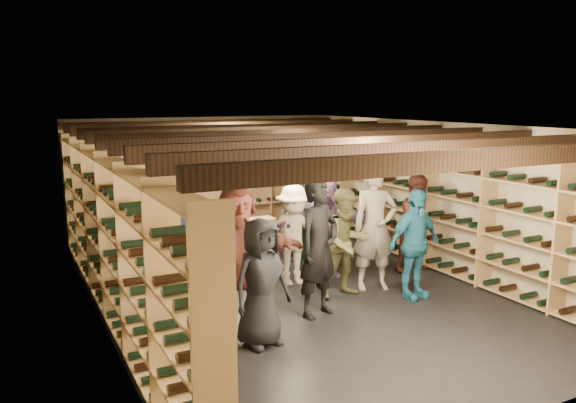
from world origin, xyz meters
The scene contains 23 objects.
ground centered at (0.00, 0.00, 0.00)m, with size 8.00×8.00×0.00m, color black.
walls centered at (0.00, 0.00, 1.20)m, with size 5.52×8.02×2.40m.
ceiling centered at (0.00, 0.00, 2.40)m, with size 5.50×8.00×0.01m, color beige.
ceiling_joists centered at (0.00, 0.00, 2.26)m, with size 5.40×7.12×0.18m.
wine_rack_left centered at (-2.57, 0.00, 1.08)m, with size 0.32×7.50×2.15m.
wine_rack_right centered at (2.57, 0.00, 1.08)m, with size 0.32×7.50×2.15m.
wine_rack_back centered at (0.00, 3.83, 1.07)m, with size 4.70×0.30×2.15m.
crate_stack_left centered at (-0.60, 1.30, 0.26)m, with size 0.54×0.40×0.51m.
crate_stack_right centered at (0.28, 1.81, 0.34)m, with size 0.52×0.36×0.68m.
crate_loose centered at (0.29, 2.48, 0.09)m, with size 0.50×0.33×0.17m, color tan.
person_0 centered at (-1.24, -1.58, 0.74)m, with size 0.73×0.47×1.48m, color black.
person_1 centered at (-0.21, -1.10, 0.90)m, with size 0.66×0.43×1.80m, color black.
person_2 centered at (0.50, -0.67, 0.78)m, with size 0.75×0.59×1.55m, color brown.
person_3 centered at (0.08, 0.14, 0.76)m, with size 0.98×0.56×1.52m, color beige.
person_4 centered at (1.31, -1.15, 0.78)m, with size 0.91×0.38×1.56m, color #1F6788.
person_5 centered at (-1.18, -0.77, 0.88)m, with size 1.63×0.52×1.75m, color brown.
person_6 centered at (-1.37, 0.95, 0.86)m, with size 0.84×0.55×1.72m, color #21334F.
person_7 centered at (1.04, -0.59, 0.92)m, with size 0.67×0.44×1.84m, color gray.
person_8 centered at (2.18, -0.21, 0.79)m, with size 0.77×0.60×1.59m, color #4A231A.
person_9 centered at (-2.06, 0.95, 0.89)m, with size 1.15×0.66×1.77m, color #A7A198.
person_10 centered at (0.72, 0.76, 0.78)m, with size 0.91×0.38×1.56m, color #264927.
person_11 centered at (0.63, 0.21, 0.86)m, with size 1.59×0.51×1.71m, color slate.
person_12 centered at (0.79, 1.30, 0.77)m, with size 0.76×0.49×1.55m, color #36363B.
Camera 1 is at (-3.73, -7.08, 2.79)m, focal length 35.00 mm.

